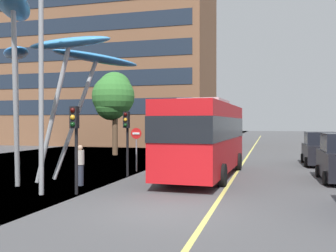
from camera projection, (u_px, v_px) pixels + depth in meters
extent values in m
cube|color=#4C4C4F|center=(163.00, 213.00, 11.38)|extent=(120.00, 240.00, 0.10)
cube|color=#E0D666|center=(210.00, 214.00, 11.01)|extent=(0.16, 144.00, 0.01)
cube|color=red|center=(205.00, 137.00, 18.70)|extent=(2.95, 9.90, 3.20)
cube|color=black|center=(205.00, 128.00, 18.70)|extent=(2.98, 9.99, 1.02)
cube|color=yellow|center=(221.00, 113.00, 23.32)|extent=(1.42, 0.15, 0.36)
cube|color=#B2B2B7|center=(205.00, 102.00, 18.69)|extent=(2.06, 3.50, 0.24)
cylinder|color=black|center=(239.00, 162.00, 21.24)|extent=(0.32, 0.97, 0.96)
cylinder|color=black|center=(194.00, 160.00, 22.00)|extent=(0.32, 0.97, 0.96)
cylinder|color=black|center=(222.00, 175.00, 15.76)|extent=(0.32, 0.97, 0.96)
cylinder|color=black|center=(163.00, 173.00, 16.52)|extent=(0.32, 0.97, 0.96)
cylinder|color=#9EA0A5|center=(53.00, 113.00, 16.67)|extent=(1.76, 0.32, 6.18)
ellipsoid|color=#4299E0|center=(70.00, 43.00, 16.49)|extent=(3.84, 1.73, 0.88)
cylinder|color=#9EA0A5|center=(76.00, 117.00, 18.29)|extent=(1.74, 1.81, 5.92)
ellipsoid|color=#388EDB|center=(97.00, 58.00, 18.82)|extent=(4.24, 4.31, 0.82)
cylinder|color=#9EA0A5|center=(17.00, 114.00, 18.61)|extent=(0.72, 0.78, 6.15)
ellipsoid|color=#2D7FD1|center=(16.00, 53.00, 18.88)|extent=(2.90, 3.06, 0.43)
cylinder|color=#9EA0A5|center=(16.00, 100.00, 15.17)|extent=(0.96, 1.44, 7.19)
ellipsoid|color=#4CA3E5|center=(13.00, 5.00, 14.49)|extent=(2.88, 3.72, 0.80)
cylinder|color=black|center=(76.00, 150.00, 14.03)|extent=(0.12, 0.12, 3.25)
cube|color=black|center=(74.00, 117.00, 13.88)|extent=(0.28, 0.24, 0.80)
sphere|color=#390706|center=(73.00, 110.00, 13.76)|extent=(0.18, 0.18, 0.18)
sphere|color=orange|center=(73.00, 117.00, 13.76)|extent=(0.18, 0.18, 0.18)
sphere|color=black|center=(73.00, 124.00, 13.76)|extent=(0.18, 0.18, 0.18)
cylinder|color=black|center=(127.00, 144.00, 18.76)|extent=(0.12, 0.12, 3.20)
cube|color=black|center=(126.00, 120.00, 18.61)|extent=(0.28, 0.24, 0.80)
sphere|color=#390706|center=(125.00, 114.00, 18.49)|extent=(0.18, 0.18, 0.18)
sphere|color=orange|center=(125.00, 120.00, 18.49)|extent=(0.18, 0.18, 0.18)
sphere|color=black|center=(125.00, 125.00, 18.49)|extent=(0.18, 0.18, 0.18)
cylinder|color=black|center=(165.00, 138.00, 25.09)|extent=(0.12, 0.12, 3.37)
cube|color=black|center=(165.00, 118.00, 24.95)|extent=(0.28, 0.24, 0.80)
sphere|color=#390706|center=(164.00, 114.00, 24.82)|extent=(0.18, 0.18, 0.18)
sphere|color=#3A2707|center=(164.00, 118.00, 24.82)|extent=(0.18, 0.18, 0.18)
sphere|color=green|center=(164.00, 122.00, 24.82)|extent=(0.18, 0.18, 0.18)
cylinder|color=black|center=(168.00, 134.00, 27.41)|extent=(0.12, 0.12, 3.70)
cube|color=black|center=(168.00, 114.00, 27.26)|extent=(0.28, 0.24, 0.80)
sphere|color=#390706|center=(167.00, 110.00, 27.13)|extent=(0.18, 0.18, 0.18)
sphere|color=#3A2707|center=(167.00, 114.00, 27.14)|extent=(0.18, 0.18, 0.18)
sphere|color=green|center=(167.00, 118.00, 27.14)|extent=(0.18, 0.18, 0.18)
cylinder|color=black|center=(318.00, 171.00, 18.59)|extent=(0.20, 0.60, 0.60)
cylinder|color=black|center=(326.00, 178.00, 16.08)|extent=(0.20, 0.60, 0.60)
cube|color=black|center=(320.00, 153.00, 23.81)|extent=(1.84, 4.51, 1.11)
cube|color=black|center=(320.00, 138.00, 23.80)|extent=(1.70, 2.48, 0.80)
cylinder|color=black|center=(332.00, 159.00, 24.92)|extent=(0.20, 0.60, 0.60)
cylinder|color=black|center=(303.00, 158.00, 25.40)|extent=(0.20, 0.60, 0.60)
cylinder|color=black|center=(306.00, 162.00, 22.70)|extent=(0.20, 0.60, 0.60)
cylinder|color=gray|center=(41.00, 83.00, 13.93)|extent=(0.18, 0.18, 8.22)
cylinder|color=brown|center=(115.00, 134.00, 31.37)|extent=(0.45, 0.45, 3.49)
sphere|color=#387A33|center=(111.00, 104.00, 31.41)|extent=(2.69, 2.69, 2.69)
sphere|color=#387A33|center=(113.00, 96.00, 31.55)|extent=(3.54, 3.54, 3.54)
sphere|color=#387A33|center=(115.00, 89.00, 31.82)|extent=(2.80, 2.80, 2.80)
cylinder|color=#2D3342|center=(80.00, 175.00, 16.00)|extent=(0.29, 0.29, 0.88)
cylinder|color=#B2A89E|center=(80.00, 157.00, 16.00)|extent=(0.34, 0.34, 0.61)
sphere|color=tan|center=(80.00, 148.00, 16.00)|extent=(0.22, 0.22, 0.22)
cylinder|color=gray|center=(136.00, 150.00, 20.67)|extent=(0.08, 0.08, 2.38)
cylinder|color=red|center=(136.00, 133.00, 20.64)|extent=(0.60, 0.03, 0.60)
cube|color=white|center=(136.00, 133.00, 20.61)|extent=(0.40, 0.04, 0.11)
cube|color=brown|center=(112.00, 59.00, 48.42)|extent=(25.05, 12.91, 21.54)
cube|color=#1E2838|center=(88.00, 107.00, 42.21)|extent=(23.54, 0.08, 1.72)
cube|color=#1E2838|center=(88.00, 79.00, 42.18)|extent=(23.54, 0.08, 1.72)
cube|color=#1E2838|center=(88.00, 51.00, 42.16)|extent=(23.54, 0.08, 1.72)
cube|color=#1E2838|center=(88.00, 24.00, 42.14)|extent=(23.54, 0.08, 1.72)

